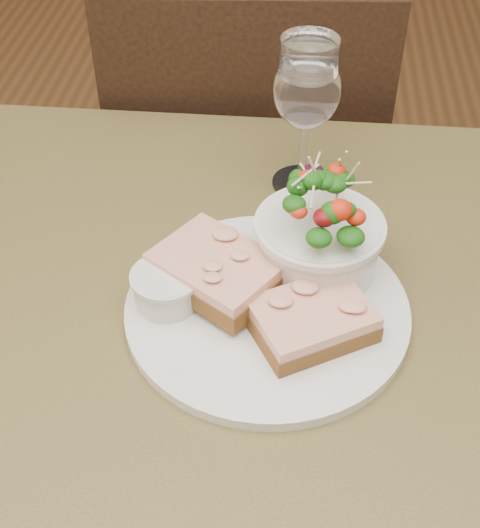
# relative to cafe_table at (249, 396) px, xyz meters

# --- Properties ---
(cafe_table) EXTENTS (0.80, 0.80, 0.75)m
(cafe_table) POSITION_rel_cafe_table_xyz_m (0.00, 0.00, 0.00)
(cafe_table) COLOR #473E1E
(cafe_table) RESTS_ON ground
(chair_far) EXTENTS (0.45, 0.45, 0.90)m
(chair_far) POSITION_rel_cafe_table_xyz_m (-0.06, 0.62, -0.36)
(chair_far) COLOR black
(chair_far) RESTS_ON ground
(dinner_plate) EXTENTS (0.28, 0.28, 0.01)m
(dinner_plate) POSITION_rel_cafe_table_xyz_m (0.01, 0.03, 0.11)
(dinner_plate) COLOR white
(dinner_plate) RESTS_ON cafe_table
(sandwich_front) EXTENTS (0.13, 0.12, 0.03)m
(sandwich_front) POSITION_rel_cafe_table_xyz_m (0.06, -0.00, 0.13)
(sandwich_front) COLOR #503215
(sandwich_front) RESTS_ON dinner_plate
(sandwich_back) EXTENTS (0.15, 0.14, 0.03)m
(sandwich_back) POSITION_rel_cafe_table_xyz_m (-0.04, 0.05, 0.14)
(sandwich_back) COLOR #503215
(sandwich_back) RESTS_ON dinner_plate
(ramekin) EXTENTS (0.07, 0.07, 0.04)m
(ramekin) POSITION_rel_cafe_table_xyz_m (-0.09, 0.02, 0.13)
(ramekin) COLOR silver
(ramekin) RESTS_ON dinner_plate
(salad_bowl) EXTENTS (0.12, 0.12, 0.13)m
(salad_bowl) POSITION_rel_cafe_table_xyz_m (0.06, 0.09, 0.17)
(salad_bowl) COLOR white
(salad_bowl) RESTS_ON dinner_plate
(garnish) EXTENTS (0.05, 0.04, 0.02)m
(garnish) POSITION_rel_cafe_table_xyz_m (-0.06, 0.10, 0.12)
(garnish) COLOR #103309
(garnish) RESTS_ON dinner_plate
(wine_glass) EXTENTS (0.08, 0.08, 0.18)m
(wine_glass) POSITION_rel_cafe_table_xyz_m (0.04, 0.25, 0.22)
(wine_glass) COLOR white
(wine_glass) RESTS_ON cafe_table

